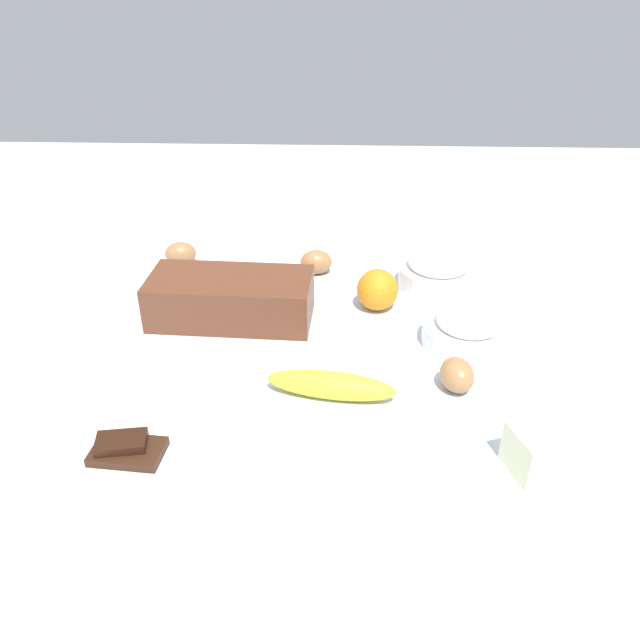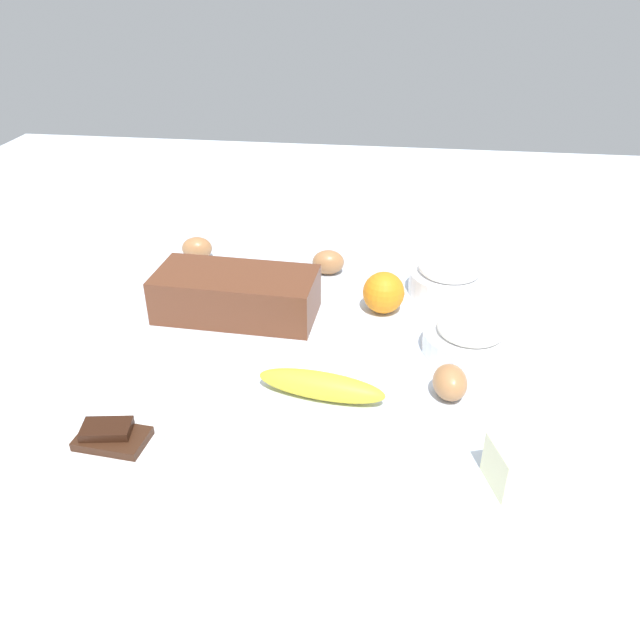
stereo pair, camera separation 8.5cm
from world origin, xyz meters
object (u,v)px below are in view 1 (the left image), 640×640
flour_bowl (468,329)px  orange_fruit (377,290)px  sugar_bowl (438,271)px  loaf_pan (231,298)px  egg_beside_bowl (181,253)px  butter_block (547,449)px  egg_near_butter (316,262)px  egg_loose (457,375)px  banana (331,385)px  chocolate_plate (128,455)px

flour_bowl → orange_fruit: 0.18m
flour_bowl → sugar_bowl: size_ratio=1.00×
loaf_pan → flour_bowl: bearing=173.1°
sugar_bowl → egg_beside_bowl: 0.52m
butter_block → egg_near_butter: butter_block is taller
flour_bowl → egg_near_butter: flour_bowl is taller
egg_near_butter → egg_loose: size_ratio=1.02×
egg_loose → sugar_bowl: bearing=-92.0°
banana → butter_block: (-0.27, 0.14, 0.01)m
flour_bowl → egg_loose: 0.13m
egg_near_butter → egg_beside_bowl: egg_near_butter is taller
flour_bowl → orange_fruit: size_ratio=1.99×
loaf_pan → egg_beside_bowl: 0.26m
loaf_pan → egg_loose: bearing=154.8°
flour_bowl → butter_block: size_ratio=1.66×
orange_fruit → butter_block: size_ratio=0.83×
flour_bowl → egg_beside_bowl: 0.61m
sugar_bowl → butter_block: bearing=98.7°
egg_near_butter → egg_beside_bowl: 0.28m
egg_beside_bowl → chocolate_plate: egg_beside_bowl is taller
loaf_pan → sugar_bowl: size_ratio=1.92×
egg_beside_bowl → egg_loose: 0.65m
chocolate_plate → sugar_bowl: bearing=-132.3°
orange_fruit → flour_bowl: bearing=141.5°
chocolate_plate → loaf_pan: bearing=-101.8°
sugar_bowl → butter_block: sugar_bowl is taller
loaf_pan → orange_fruit: loaf_pan is taller
sugar_bowl → egg_beside_bowl: size_ratio=2.37×
orange_fruit → egg_beside_bowl: bearing=-23.3°
loaf_pan → butter_block: size_ratio=3.18×
banana → butter_block: 0.30m
butter_block → loaf_pan: bearing=-38.3°
egg_loose → chocolate_plate: size_ratio=0.48×
banana → orange_fruit: orange_fruit is taller
loaf_pan → chocolate_plate: loaf_pan is taller
flour_bowl → butter_block: 0.29m
chocolate_plate → egg_near_butter: bearing=-111.6°
orange_fruit → egg_loose: 0.26m
sugar_bowl → egg_loose: 0.33m
egg_beside_bowl → loaf_pan: bearing=122.8°
sugar_bowl → egg_near_butter: (0.23, -0.05, -0.01)m
loaf_pan → flour_bowl: (-0.40, 0.07, -0.01)m
orange_fruit → egg_near_butter: size_ratio=1.17×
egg_loose → banana: bearing=8.1°
egg_loose → chocolate_plate: 0.47m
egg_loose → chocolate_plate: (0.44, 0.17, -0.01)m
butter_block → chocolate_plate: 0.53m
loaf_pan → egg_near_butter: size_ratio=4.49×
flour_bowl → egg_beside_bowl: size_ratio=2.38×
egg_near_butter → flour_bowl: bearing=135.8°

